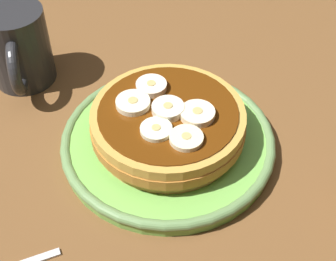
{
  "coord_description": "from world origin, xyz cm",
  "views": [
    {
      "loc": [
        34.88,
        -6.09,
        39.09
      ],
      "look_at": [
        0.0,
        0.0,
        2.64
      ],
      "focal_mm": 51.46,
      "sensor_mm": 36.0,
      "label": 1
    }
  ],
  "objects_px": {
    "pancake_stack": "(165,124)",
    "banana_slice_5": "(186,139)",
    "coffee_mug": "(18,47)",
    "banana_slice_0": "(167,107)",
    "plate": "(168,141)",
    "banana_slice_1": "(156,130)",
    "banana_slice_2": "(133,103)",
    "banana_slice_3": "(151,86)",
    "banana_slice_4": "(197,114)"
  },
  "relations": [
    {
      "from": "banana_slice_1",
      "to": "banana_slice_3",
      "type": "bearing_deg",
      "value": 175.71
    },
    {
      "from": "banana_slice_1",
      "to": "coffee_mug",
      "type": "distance_m",
      "value": 0.22
    },
    {
      "from": "pancake_stack",
      "to": "banana_slice_1",
      "type": "bearing_deg",
      "value": -27.3
    },
    {
      "from": "plate",
      "to": "banana_slice_1",
      "type": "bearing_deg",
      "value": -32.25
    },
    {
      "from": "banana_slice_2",
      "to": "banana_slice_3",
      "type": "distance_m",
      "value": 0.03
    },
    {
      "from": "plate",
      "to": "banana_slice_2",
      "type": "bearing_deg",
      "value": -114.52
    },
    {
      "from": "banana_slice_4",
      "to": "coffee_mug",
      "type": "distance_m",
      "value": 0.24
    },
    {
      "from": "banana_slice_2",
      "to": "banana_slice_5",
      "type": "relative_size",
      "value": 1.08
    },
    {
      "from": "banana_slice_1",
      "to": "banana_slice_2",
      "type": "distance_m",
      "value": 0.04
    },
    {
      "from": "pancake_stack",
      "to": "banana_slice_3",
      "type": "height_order",
      "value": "banana_slice_3"
    },
    {
      "from": "pancake_stack",
      "to": "banana_slice_0",
      "type": "xyz_separation_m",
      "value": [
        -0.0,
        0.0,
        0.02
      ]
    },
    {
      "from": "banana_slice_5",
      "to": "banana_slice_0",
      "type": "bearing_deg",
      "value": -167.12
    },
    {
      "from": "banana_slice_3",
      "to": "plate",
      "type": "bearing_deg",
      "value": 16.68
    },
    {
      "from": "plate",
      "to": "banana_slice_0",
      "type": "xyz_separation_m",
      "value": [
        -0.0,
        0.0,
        0.05
      ]
    },
    {
      "from": "plate",
      "to": "banana_slice_5",
      "type": "xyz_separation_m",
      "value": [
        0.04,
        0.01,
        0.05
      ]
    },
    {
      "from": "plate",
      "to": "pancake_stack",
      "type": "bearing_deg",
      "value": -106.87
    },
    {
      "from": "banana_slice_4",
      "to": "banana_slice_3",
      "type": "bearing_deg",
      "value": -141.86
    },
    {
      "from": "pancake_stack",
      "to": "banana_slice_1",
      "type": "relative_size",
      "value": 5.19
    },
    {
      "from": "banana_slice_2",
      "to": "banana_slice_5",
      "type": "xyz_separation_m",
      "value": [
        0.06,
        0.04,
        -0.0
      ]
    },
    {
      "from": "banana_slice_0",
      "to": "banana_slice_3",
      "type": "relative_size",
      "value": 1.01
    },
    {
      "from": "coffee_mug",
      "to": "banana_slice_3",
      "type": "bearing_deg",
      "value": 53.39
    },
    {
      "from": "pancake_stack",
      "to": "banana_slice_4",
      "type": "height_order",
      "value": "banana_slice_4"
    },
    {
      "from": "banana_slice_0",
      "to": "pancake_stack",
      "type": "bearing_deg",
      "value": -46.16
    },
    {
      "from": "banana_slice_1",
      "to": "banana_slice_0",
      "type": "bearing_deg",
      "value": 150.71
    },
    {
      "from": "pancake_stack",
      "to": "banana_slice_2",
      "type": "distance_m",
      "value": 0.04
    },
    {
      "from": "banana_slice_1",
      "to": "banana_slice_2",
      "type": "xyz_separation_m",
      "value": [
        -0.04,
        -0.02,
        0.0
      ]
    },
    {
      "from": "plate",
      "to": "banana_slice_5",
      "type": "distance_m",
      "value": 0.06
    },
    {
      "from": "banana_slice_0",
      "to": "coffee_mug",
      "type": "xyz_separation_m",
      "value": [
        -0.14,
        -0.16,
        -0.01
      ]
    },
    {
      "from": "coffee_mug",
      "to": "banana_slice_4",
      "type": "bearing_deg",
      "value": 49.44
    },
    {
      "from": "pancake_stack",
      "to": "banana_slice_0",
      "type": "bearing_deg",
      "value": 133.84
    },
    {
      "from": "banana_slice_1",
      "to": "banana_slice_4",
      "type": "bearing_deg",
      "value": 107.27
    },
    {
      "from": "banana_slice_5",
      "to": "coffee_mug",
      "type": "relative_size",
      "value": 0.3
    },
    {
      "from": "banana_slice_4",
      "to": "banana_slice_5",
      "type": "relative_size",
      "value": 1.08
    },
    {
      "from": "pancake_stack",
      "to": "coffee_mug",
      "type": "xyz_separation_m",
      "value": [
        -0.14,
        -0.15,
        0.01
      ]
    },
    {
      "from": "banana_slice_2",
      "to": "banana_slice_3",
      "type": "bearing_deg",
      "value": 135.21
    },
    {
      "from": "banana_slice_0",
      "to": "banana_slice_4",
      "type": "height_order",
      "value": "same"
    },
    {
      "from": "banana_slice_0",
      "to": "banana_slice_5",
      "type": "bearing_deg",
      "value": 12.88
    },
    {
      "from": "banana_slice_1",
      "to": "pancake_stack",
      "type": "bearing_deg",
      "value": 152.7
    },
    {
      "from": "banana_slice_3",
      "to": "banana_slice_4",
      "type": "height_order",
      "value": "same"
    },
    {
      "from": "pancake_stack",
      "to": "coffee_mug",
      "type": "distance_m",
      "value": 0.21
    },
    {
      "from": "coffee_mug",
      "to": "banana_slice_1",
      "type": "bearing_deg",
      "value": 39.3
    },
    {
      "from": "banana_slice_0",
      "to": "banana_slice_2",
      "type": "relative_size",
      "value": 0.93
    },
    {
      "from": "pancake_stack",
      "to": "banana_slice_5",
      "type": "relative_size",
      "value": 4.98
    },
    {
      "from": "plate",
      "to": "coffee_mug",
      "type": "relative_size",
      "value": 2.09
    },
    {
      "from": "coffee_mug",
      "to": "banana_slice_5",
      "type": "bearing_deg",
      "value": 41.59
    },
    {
      "from": "pancake_stack",
      "to": "banana_slice_3",
      "type": "distance_m",
      "value": 0.04
    },
    {
      "from": "pancake_stack",
      "to": "banana_slice_4",
      "type": "relative_size",
      "value": 4.63
    },
    {
      "from": "banana_slice_2",
      "to": "banana_slice_4",
      "type": "height_order",
      "value": "same"
    },
    {
      "from": "banana_slice_2",
      "to": "coffee_mug",
      "type": "xyz_separation_m",
      "value": [
        -0.13,
        -0.12,
        -0.01
      ]
    },
    {
      "from": "banana_slice_3",
      "to": "banana_slice_5",
      "type": "height_order",
      "value": "banana_slice_3"
    }
  ]
}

